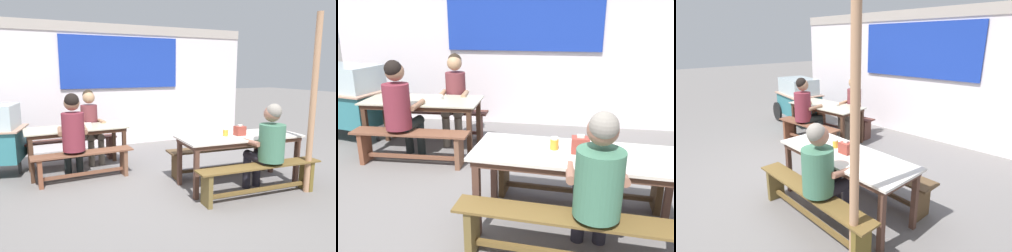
% 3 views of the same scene
% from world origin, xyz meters
% --- Properties ---
extents(ground_plane, '(40.00, 40.00, 0.00)m').
position_xyz_m(ground_plane, '(0.00, 0.00, 0.00)').
color(ground_plane, slate).
extents(backdrop_wall, '(6.42, 0.23, 2.62)m').
position_xyz_m(backdrop_wall, '(0.01, 2.78, 1.39)').
color(backdrop_wall, white).
rests_on(backdrop_wall, ground_plane).
extents(dining_table_far, '(1.62, 0.78, 0.74)m').
position_xyz_m(dining_table_far, '(-1.03, 1.24, 0.66)').
color(dining_table_far, '#B9B59C').
rests_on(dining_table_far, ground_plane).
extents(dining_table_near, '(1.83, 0.79, 0.74)m').
position_xyz_m(dining_table_near, '(1.03, -0.37, 0.66)').
color(dining_table_near, silver).
rests_on(dining_table_near, ground_plane).
extents(bench_far_back, '(1.61, 0.33, 0.44)m').
position_xyz_m(bench_far_back, '(-1.05, 1.75, 0.30)').
color(bench_far_back, '#562F27').
rests_on(bench_far_back, ground_plane).
extents(bench_far_front, '(1.51, 0.35, 0.44)m').
position_xyz_m(bench_far_front, '(-1.01, 0.72, 0.30)').
color(bench_far_front, brown).
rests_on(bench_far_front, ground_plane).
extents(bench_near_back, '(1.79, 0.42, 0.44)m').
position_xyz_m(bench_near_back, '(1.06, 0.15, 0.30)').
color(bench_near_back, brown).
rests_on(bench_near_back, ground_plane).
extents(bench_near_front, '(1.82, 0.36, 0.44)m').
position_xyz_m(bench_near_front, '(1.00, -0.88, 0.29)').
color(bench_near_front, brown).
rests_on(bench_near_front, ground_plane).
extents(food_cart, '(1.65, 1.08, 1.13)m').
position_xyz_m(food_cart, '(-2.42, 1.58, 0.65)').
color(food_cart, teal).
rests_on(food_cart, ground_plane).
extents(person_center_facing, '(0.44, 0.57, 1.32)m').
position_xyz_m(person_center_facing, '(-0.71, 1.69, 0.75)').
color(person_center_facing, '#6D6256').
rests_on(person_center_facing, ground_plane).
extents(person_near_front, '(0.45, 0.58, 1.24)m').
position_xyz_m(person_near_front, '(1.15, -0.82, 0.71)').
color(person_near_front, '#25232D').
rests_on(person_near_front, ground_plane).
extents(person_left_back_turned, '(0.45, 0.59, 1.34)m').
position_xyz_m(person_left_back_turned, '(-1.14, 0.78, 0.76)').
color(person_left_back_turned, '#212828').
rests_on(person_left_back_turned, ground_plane).
extents(tissue_box, '(0.14, 0.12, 0.16)m').
position_xyz_m(tissue_box, '(1.04, -0.36, 0.81)').
color(tissue_box, '#983B30').
rests_on(tissue_box, dining_table_near).
extents(condiment_jar, '(0.07, 0.07, 0.11)m').
position_xyz_m(condiment_jar, '(0.82, -0.32, 0.79)').
color(condiment_jar, gold).
rests_on(condiment_jar, dining_table_near).
extents(soup_bowl, '(0.13, 0.13, 0.05)m').
position_xyz_m(soup_bowl, '(-0.82, 1.32, 0.76)').
color(soup_bowl, silver).
rests_on(soup_bowl, dining_table_far).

